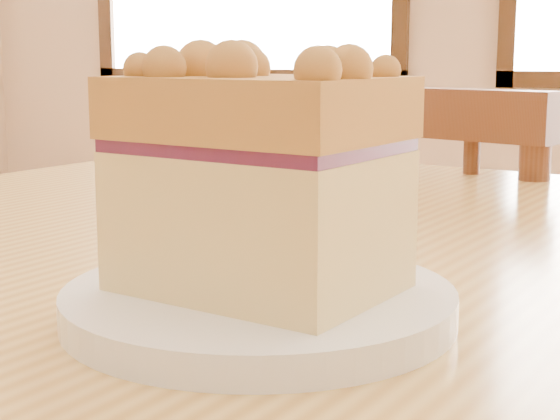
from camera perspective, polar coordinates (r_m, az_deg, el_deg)
name	(u,v)px	position (r m, az deg, el deg)	size (l,w,h in m)	color
cafe_chair_main	(456,393)	(1.20, 11.64, -11.83)	(0.50, 0.50, 0.85)	#572C18
plate	(259,305)	(0.43, -1.41, -6.30)	(0.19, 0.19, 0.02)	white
cake_slice	(259,171)	(0.42, -1.40, 2.63)	(0.15, 0.12, 0.12)	#E2C180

